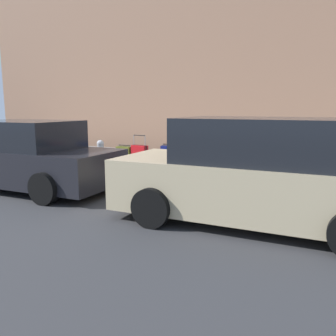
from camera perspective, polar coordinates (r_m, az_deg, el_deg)
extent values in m
plane|color=#333335|center=(9.14, -7.51, -2.04)|extent=(40.00, 40.00, 0.00)
cube|color=gray|center=(11.22, -0.14, 0.62)|extent=(18.00, 5.00, 0.14)
cube|color=#936B51|center=(15.94, 8.76, 22.72)|extent=(24.00, 3.00, 10.89)
cube|color=#59601E|center=(8.55, 12.13, 0.51)|extent=(0.41, 0.27, 0.75)
cube|color=black|center=(8.55, 12.13, 0.51)|extent=(0.40, 0.08, 0.77)
cylinder|color=gray|center=(8.45, 13.35, 3.84)|extent=(0.02, 0.02, 0.26)
cylinder|color=gray|center=(8.51, 11.16, 3.97)|extent=(0.02, 0.02, 0.26)
cylinder|color=black|center=(8.47, 12.28, 4.79)|extent=(0.33, 0.05, 0.02)
cylinder|color=black|center=(8.58, 13.16, -1.90)|extent=(0.05, 0.02, 0.04)
cylinder|color=black|center=(8.65, 10.94, -1.74)|extent=(0.05, 0.02, 0.04)
cube|color=black|center=(8.64, 8.94, 0.53)|extent=(0.49, 0.26, 0.70)
cube|color=black|center=(8.64, 8.94, 0.53)|extent=(0.48, 0.09, 0.71)
cylinder|color=gray|center=(8.51, 10.25, 2.87)|extent=(0.02, 0.02, 0.04)
cylinder|color=gray|center=(8.67, 7.78, 3.07)|extent=(0.02, 0.02, 0.04)
cylinder|color=black|center=(8.58, 9.01, 3.10)|extent=(0.41, 0.06, 0.02)
cylinder|color=black|center=(8.61, 10.14, -1.75)|extent=(0.05, 0.02, 0.04)
cylinder|color=black|center=(8.78, 7.65, -1.46)|extent=(0.05, 0.02, 0.04)
cube|color=maroon|center=(8.82, 6.01, 0.70)|extent=(0.40, 0.26, 0.67)
cube|color=black|center=(8.82, 6.01, 0.70)|extent=(0.40, 0.06, 0.69)
cylinder|color=gray|center=(8.69, 7.08, 3.84)|extent=(0.02, 0.02, 0.32)
cylinder|color=gray|center=(8.82, 5.08, 3.96)|extent=(0.02, 0.02, 0.32)
cylinder|color=black|center=(8.74, 6.09, 4.94)|extent=(0.33, 0.03, 0.02)
cylinder|color=black|center=(8.81, 7.00, -1.41)|extent=(0.04, 0.02, 0.04)
cylinder|color=black|center=(8.94, 4.97, -1.20)|extent=(0.04, 0.02, 0.04)
cube|color=#9EA0A8|center=(9.07, 3.29, 0.74)|extent=(0.48, 0.21, 0.59)
cube|color=black|center=(9.07, 3.29, 0.74)|extent=(0.49, 0.06, 0.61)
cylinder|color=gray|center=(8.92, 4.50, 3.41)|extent=(0.02, 0.02, 0.28)
cylinder|color=gray|center=(9.11, 2.16, 3.57)|extent=(0.02, 0.02, 0.28)
cylinder|color=black|center=(9.00, 3.33, 4.38)|extent=(0.42, 0.05, 0.02)
cylinder|color=black|center=(9.02, 4.47, -1.10)|extent=(0.05, 0.02, 0.04)
cylinder|color=black|center=(9.22, 2.11, -0.84)|extent=(0.05, 0.02, 0.04)
cube|color=navy|center=(9.26, 0.32, 1.38)|extent=(0.47, 0.25, 0.73)
cube|color=black|center=(9.26, 0.32, 1.38)|extent=(0.47, 0.07, 0.75)
cylinder|color=gray|center=(9.14, 1.46, 3.70)|extent=(0.02, 0.02, 0.04)
cylinder|color=gray|center=(9.29, -0.80, 3.81)|extent=(0.02, 0.02, 0.04)
cylinder|color=black|center=(9.21, 0.32, 3.88)|extent=(0.40, 0.05, 0.02)
cylinder|color=black|center=(9.24, 1.47, -0.81)|extent=(0.05, 0.02, 0.04)
cylinder|color=black|center=(9.40, -0.81, -0.62)|extent=(0.05, 0.02, 0.04)
cube|color=#0F606B|center=(9.48, -2.39, 0.97)|extent=(0.42, 0.21, 0.54)
cube|color=black|center=(9.48, -2.39, 0.97)|extent=(0.42, 0.05, 0.55)
cylinder|color=gray|center=(9.36, -1.45, 2.64)|extent=(0.02, 0.02, 0.04)
cylinder|color=gray|center=(9.52, -3.33, 2.75)|extent=(0.02, 0.02, 0.04)
cylinder|color=black|center=(9.44, -2.40, 2.82)|extent=(0.35, 0.04, 0.02)
cylinder|color=black|center=(9.44, -1.41, -0.58)|extent=(0.04, 0.02, 0.04)
cylinder|color=black|center=(9.60, -3.33, -0.42)|extent=(0.04, 0.02, 0.04)
cube|color=red|center=(9.77, -4.66, 1.68)|extent=(0.47, 0.25, 0.70)
cube|color=black|center=(9.77, -4.66, 1.68)|extent=(0.46, 0.08, 0.71)
cylinder|color=gray|center=(9.59, -3.77, 4.47)|extent=(0.02, 0.02, 0.28)
cylinder|color=gray|center=(9.83, -5.60, 4.57)|extent=(0.02, 0.02, 0.28)
cylinder|color=black|center=(9.70, -4.71, 5.33)|extent=(0.39, 0.06, 0.02)
cylinder|color=black|center=(9.70, -3.69, -0.32)|extent=(0.05, 0.02, 0.04)
cylinder|color=black|center=(9.94, -5.55, -0.09)|extent=(0.05, 0.02, 0.04)
cube|color=#59601E|center=(10.05, -7.07, 1.69)|extent=(0.45, 0.24, 0.63)
cube|color=black|center=(10.05, -7.07, 1.69)|extent=(0.46, 0.04, 0.65)
cylinder|color=gray|center=(9.90, -6.19, 3.54)|extent=(0.02, 0.02, 0.04)
cylinder|color=gray|center=(10.12, -8.02, 3.64)|extent=(0.02, 0.02, 0.04)
cylinder|color=black|center=(10.01, -7.12, 3.71)|extent=(0.39, 0.02, 0.02)
cylinder|color=black|center=(9.99, -6.10, -0.06)|extent=(0.04, 0.02, 0.04)
cylinder|color=black|center=(10.21, -7.95, 0.12)|extent=(0.04, 0.02, 0.04)
cylinder|color=#99999E|center=(10.54, -10.92, 1.96)|extent=(0.20, 0.20, 0.63)
sphere|color=#99999E|center=(10.49, -10.99, 3.94)|extent=(0.21, 0.21, 0.21)
cylinder|color=#99999E|center=(10.63, -11.56, 2.17)|extent=(0.09, 0.10, 0.09)
cylinder|color=#99999E|center=(10.44, -10.28, 2.08)|extent=(0.09, 0.10, 0.09)
cylinder|color=brown|center=(10.75, -13.65, 2.51)|extent=(0.16, 0.16, 0.82)
cube|color=tan|center=(5.84, 13.92, -3.05)|extent=(4.66, 2.02, 0.85)
cube|color=black|center=(5.72, 14.24, 4.48)|extent=(2.46, 1.76, 0.69)
cylinder|color=black|center=(5.53, -2.71, -6.47)|extent=(0.65, 0.25, 0.64)
cylinder|color=black|center=(7.12, 3.98, -2.76)|extent=(0.65, 0.25, 0.64)
cube|color=black|center=(8.74, -21.99, 0.50)|extent=(4.48, 2.01, 0.77)
cube|color=black|center=(8.66, -22.29, 5.07)|extent=(2.37, 1.76, 0.63)
cylinder|color=black|center=(10.36, -23.49, 0.42)|extent=(0.65, 0.25, 0.64)
cylinder|color=black|center=(7.21, -19.58, -3.17)|extent=(0.65, 0.25, 0.64)
cylinder|color=black|center=(8.55, -11.20, -0.80)|extent=(0.65, 0.25, 0.64)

